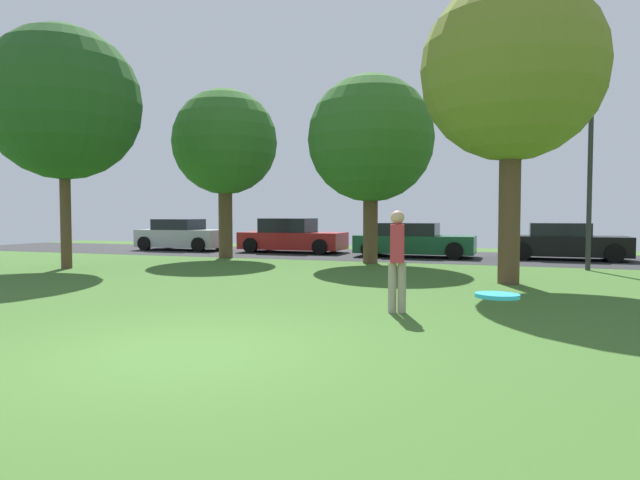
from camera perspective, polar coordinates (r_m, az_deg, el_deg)
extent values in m
plane|color=#3D6628|center=(6.85, -14.37, -11.31)|extent=(44.00, 44.00, 0.00)
cube|color=#28282B|center=(21.89, 9.61, -1.64)|extent=(44.00, 6.40, 0.01)
cylinder|color=brown|center=(18.27, -25.02, 2.72)|extent=(0.32, 0.32, 3.46)
sphere|color=#23511E|center=(18.57, -25.23, 12.81)|extent=(4.59, 4.59, 4.59)
cylinder|color=brown|center=(20.91, -9.83, 2.10)|extent=(0.52, 0.52, 2.88)
sphere|color=#2D6023|center=(21.08, -9.90, 10.05)|extent=(3.93, 3.93, 3.93)
cylinder|color=brown|center=(13.66, 19.17, 3.13)|extent=(0.50, 0.50, 3.57)
sphere|color=olive|center=(14.07, 19.38, 16.40)|extent=(4.23, 4.23, 4.23)
cylinder|color=brown|center=(18.42, 5.28, 2.00)|extent=(0.49, 0.49, 2.85)
sphere|color=#2D6023|center=(18.60, 5.32, 10.51)|extent=(4.23, 4.23, 4.23)
cylinder|color=gray|center=(9.25, 7.55, -4.93)|extent=(0.14, 0.14, 0.85)
cylinder|color=gray|center=(9.24, 8.54, -4.94)|extent=(0.14, 0.14, 0.85)
cube|color=#B72D38|center=(9.18, 8.08, -0.35)|extent=(0.27, 0.35, 0.63)
sphere|color=tan|center=(9.16, 8.09, 2.35)|extent=(0.23, 0.23, 0.23)
cylinder|color=#2DB2E0|center=(3.54, 18.01, -5.55)|extent=(0.37, 0.37, 0.03)
cube|color=#B7B7BC|center=(25.91, -14.15, 0.19)|extent=(4.03, 1.80, 0.79)
cube|color=black|center=(26.00, -14.54, 1.59)|extent=(1.94, 1.59, 0.48)
cylinder|color=black|center=(25.94, -10.45, -0.27)|extent=(0.64, 0.22, 0.64)
cylinder|color=black|center=(24.40, -12.55, -0.48)|extent=(0.64, 0.22, 0.64)
cylinder|color=black|center=(27.46, -15.56, -0.17)|extent=(0.64, 0.22, 0.64)
cylinder|color=black|center=(26.00, -17.84, -0.35)|extent=(0.64, 0.22, 0.64)
cube|color=#B21E1E|center=(23.61, -2.84, -0.06)|extent=(4.47, 1.87, 0.72)
cube|color=black|center=(23.67, -3.35, 1.55)|extent=(2.15, 1.65, 0.60)
cylinder|color=black|center=(23.96, 1.47, -0.47)|extent=(0.64, 0.22, 0.64)
cylinder|color=black|center=(22.19, -0.02, -0.73)|extent=(0.64, 0.22, 0.64)
cylinder|color=black|center=(25.10, -5.34, -0.34)|extent=(0.64, 0.22, 0.64)
cylinder|color=black|center=(23.41, -7.26, -0.57)|extent=(0.64, 0.22, 0.64)
cube|color=#195633|center=(21.45, 9.86, -0.43)|extent=(4.52, 1.81, 0.68)
cube|color=black|center=(21.47, 9.28, 1.13)|extent=(2.17, 1.60, 0.48)
cylinder|color=black|center=(22.16, 14.29, -0.81)|extent=(0.64, 0.22, 0.64)
cylinder|color=black|center=(20.36, 13.83, -1.11)|extent=(0.64, 0.22, 0.64)
cylinder|color=black|center=(22.66, 6.30, -0.67)|extent=(0.64, 0.22, 0.64)
cylinder|color=black|center=(20.90, 5.17, -0.95)|extent=(0.64, 0.22, 0.64)
cube|color=black|center=(21.73, 24.23, -0.55)|extent=(4.21, 1.71, 0.71)
cube|color=black|center=(21.69, 23.71, 1.02)|extent=(2.02, 1.51, 0.47)
cylinder|color=black|center=(22.76, 27.74, -0.95)|extent=(0.64, 0.22, 0.64)
cylinder|color=black|center=(21.07, 28.41, -1.24)|extent=(0.64, 0.22, 0.64)
cylinder|color=black|center=(22.52, 20.30, -0.84)|extent=(0.64, 0.22, 0.64)
cylinder|color=black|center=(20.81, 20.38, -1.12)|extent=(0.64, 0.22, 0.64)
cylinder|color=#2D2D33|center=(17.85, 26.30, 4.36)|extent=(0.14, 0.14, 4.50)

